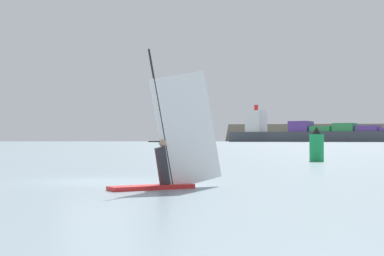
% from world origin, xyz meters
% --- Properties ---
extents(ground_plane, '(4000.00, 4000.00, 0.00)m').
position_xyz_m(ground_plane, '(0.00, 0.00, 0.00)').
color(ground_plane, gray).
extents(windsurfer, '(3.17, 2.38, 4.09)m').
position_xyz_m(windsurfer, '(2.87, -2.62, 1.04)').
color(windsurfer, red).
rests_on(windsurfer, ground_plane).
extents(cargo_ship, '(202.83, 108.52, 38.14)m').
position_xyz_m(cargo_ship, '(90.06, 544.27, 8.74)').
color(cargo_ship, '#3F444C').
rests_on(cargo_ship, ground_plane).
extents(distant_headland, '(1351.57, 404.62, 29.87)m').
position_xyz_m(distant_headland, '(220.21, 1152.35, 14.94)').
color(distant_headland, '#756B56').
rests_on(distant_headland, ground_plane).
extents(channel_buoy, '(0.95, 0.95, 2.32)m').
position_xyz_m(channel_buoy, '(9.93, 19.67, 1.05)').
color(channel_buoy, '#19994C').
rests_on(channel_buoy, ground_plane).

